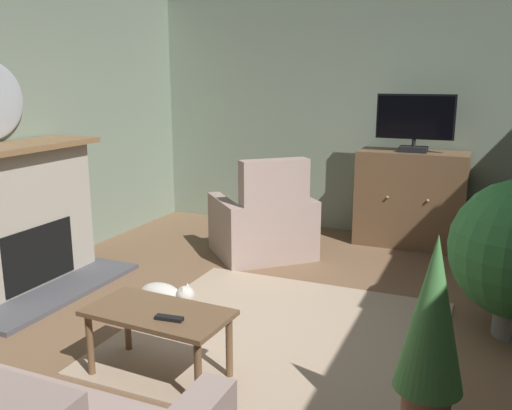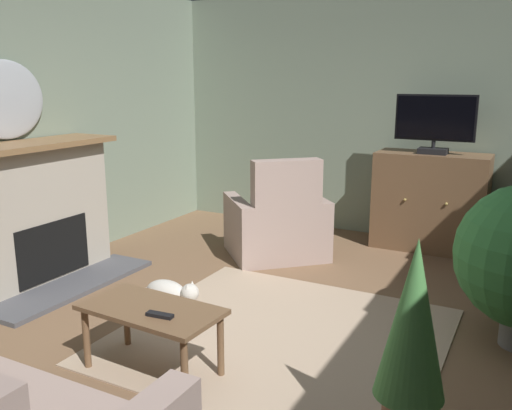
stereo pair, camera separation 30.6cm
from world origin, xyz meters
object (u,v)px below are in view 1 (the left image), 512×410
(armchair_facing_sofa, at_px, (264,225))
(cat, at_px, (164,295))
(tv_cabinet, at_px, (410,201))
(coffee_table, at_px, (158,320))
(potted_plant_on_hearth_side, at_px, (431,332))
(television, at_px, (415,121))
(fireplace, at_px, (20,221))
(tv_remote, at_px, (169,318))

(armchair_facing_sofa, relative_size, cat, 1.81)
(tv_cabinet, height_order, coffee_table, tv_cabinet)
(armchair_facing_sofa, bearing_deg, potted_plant_on_hearth_side, -52.86)
(tv_cabinet, distance_m, potted_plant_on_hearth_side, 3.59)
(coffee_table, xyz_separation_m, potted_plant_on_hearth_side, (1.59, -0.05, 0.25))
(armchair_facing_sofa, bearing_deg, tv_cabinet, 37.45)
(coffee_table, height_order, armchair_facing_sofa, armchair_facing_sofa)
(television, relative_size, coffee_table, 0.89)
(television, bearing_deg, armchair_facing_sofa, -144.00)
(fireplace, xyz_separation_m, tv_cabinet, (2.96, 2.68, -0.11))
(tv_remote, bearing_deg, cat, 118.54)
(fireplace, xyz_separation_m, potted_plant_on_hearth_side, (3.53, -0.86, 0.02))
(tv_remote, height_order, cat, tv_remote)
(fireplace, relative_size, potted_plant_on_hearth_side, 1.44)
(television, bearing_deg, tv_cabinet, 90.00)
(television, bearing_deg, fireplace, -138.49)
(tv_cabinet, height_order, tv_remote, tv_cabinet)
(coffee_table, bearing_deg, tv_remote, -32.50)
(fireplace, relative_size, tv_cabinet, 1.40)
(television, height_order, armchair_facing_sofa, television)
(potted_plant_on_hearth_side, relative_size, cat, 1.61)
(tv_cabinet, distance_m, cat, 3.04)
(television, distance_m, tv_remote, 3.75)
(tv_cabinet, height_order, potted_plant_on_hearth_side, potted_plant_on_hearth_side)
(armchair_facing_sofa, distance_m, cat, 1.57)
(fireplace, height_order, potted_plant_on_hearth_side, fireplace)
(television, height_order, potted_plant_on_hearth_side, television)
(coffee_table, bearing_deg, television, 73.38)
(tv_cabinet, bearing_deg, coffee_table, -106.38)
(tv_remote, bearing_deg, fireplace, 150.72)
(coffee_table, height_order, tv_remote, tv_remote)
(fireplace, xyz_separation_m, armchair_facing_sofa, (1.63, 1.65, -0.28))
(television, xyz_separation_m, cat, (-1.58, -2.51, -1.28))
(coffee_table, bearing_deg, tv_cabinet, 73.62)
(tv_remote, xyz_separation_m, cat, (-0.69, 1.02, -0.35))
(tv_cabinet, xyz_separation_m, cat, (-1.58, -2.56, -0.40))
(tv_remote, bearing_deg, tv_cabinet, 70.21)
(potted_plant_on_hearth_side, bearing_deg, coffee_table, 178.24)
(fireplace, relative_size, coffee_table, 1.77)
(coffee_table, distance_m, tv_remote, 0.18)
(tv_remote, relative_size, potted_plant_on_hearth_side, 0.15)
(coffee_table, bearing_deg, armchair_facing_sofa, 97.20)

